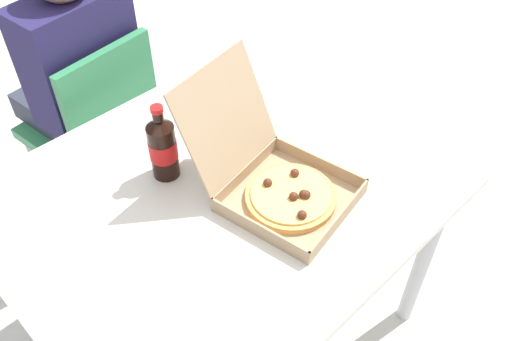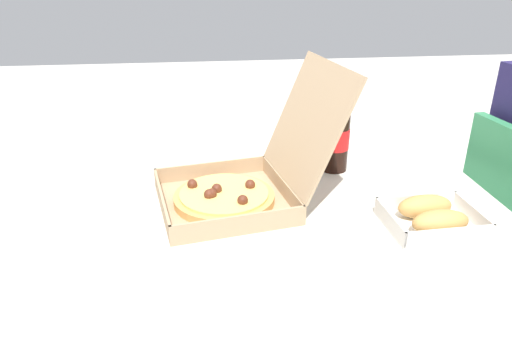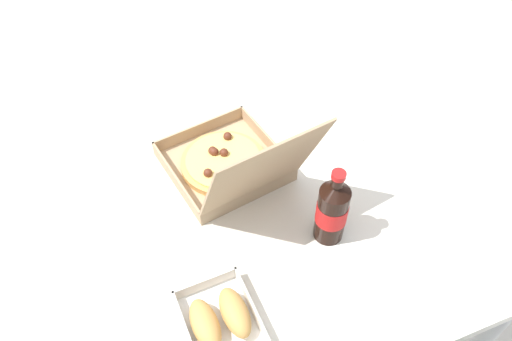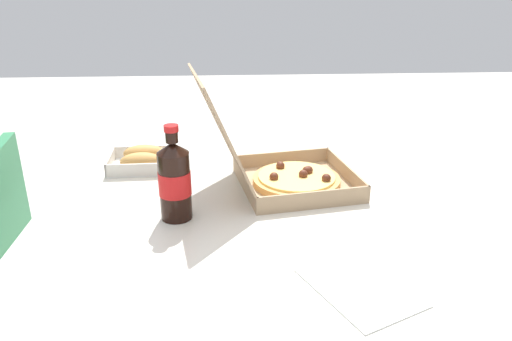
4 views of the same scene
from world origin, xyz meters
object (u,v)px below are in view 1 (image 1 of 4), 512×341
(diner_person, at_px, (75,71))
(pizza_box_open, at_px, (278,182))
(cola_bottle, at_px, (163,147))
(paper_menu, at_px, (159,328))
(bread_side_box, at_px, (224,96))
(chair, at_px, (99,125))

(diner_person, height_order, pizza_box_open, diner_person)
(cola_bottle, bearing_deg, paper_menu, -129.43)
(pizza_box_open, bearing_deg, bread_side_box, 67.66)
(bread_side_box, bearing_deg, chair, 116.21)
(bread_side_box, height_order, cola_bottle, cola_bottle)
(chair, relative_size, pizza_box_open, 1.86)
(diner_person, bearing_deg, chair, -82.77)
(diner_person, xyz_separation_m, bread_side_box, (0.23, -0.50, 0.05))
(chair, height_order, bread_side_box, chair)
(pizza_box_open, distance_m, cola_bottle, 0.31)
(diner_person, bearing_deg, paper_menu, -111.22)
(chair, distance_m, pizza_box_open, 0.88)
(chair, distance_m, bread_side_box, 0.56)
(pizza_box_open, relative_size, bread_side_box, 2.27)
(paper_menu, bearing_deg, diner_person, 43.13)
(diner_person, bearing_deg, pizza_box_open, -85.68)
(cola_bottle, xyz_separation_m, paper_menu, (-0.29, -0.36, -0.09))
(pizza_box_open, xyz_separation_m, paper_menu, (-0.45, -0.09, -0.05))
(pizza_box_open, distance_m, paper_menu, 0.46)
(paper_menu, bearing_deg, bread_side_box, 12.67)
(bread_side_box, distance_m, paper_menu, 0.78)
(diner_person, xyz_separation_m, cola_bottle, (-0.09, -0.63, 0.12))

